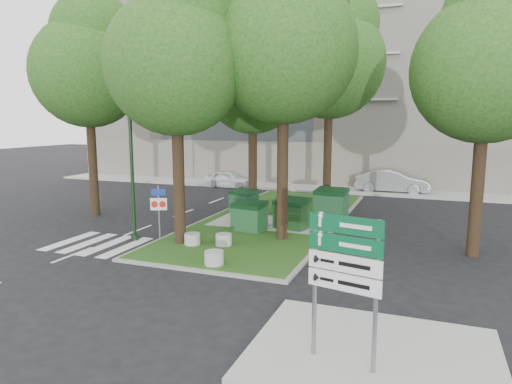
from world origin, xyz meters
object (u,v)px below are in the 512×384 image
at_px(tree_median_far, 332,52).
at_px(tree_street_right, 490,55).
at_px(tree_street_left, 89,61).
at_px(bollard_right, 214,258).
at_px(dumpster_b, 249,216).
at_px(dumpster_d, 331,203).
at_px(bollard_left, 192,239).
at_px(car_silver, 392,181).
at_px(dumpster_a, 244,202).
at_px(traffic_sign_pole, 159,205).
at_px(dumpster_c, 292,214).
at_px(street_lamp, 131,152).
at_px(tree_median_near_left, 178,51).
at_px(directional_sign, 345,267).
at_px(tree_median_near_right, 286,35).
at_px(bollard_mid, 224,239).
at_px(tree_median_mid, 255,76).
at_px(litter_bin, 334,209).
at_px(car_white, 229,179).

xyz_separation_m(tree_median_far, tree_street_right, (6.80, -7.00, -1.34)).
relative_size(tree_street_left, bollard_right, 17.42).
distance_m(dumpster_b, dumpster_d, 4.87).
height_order(bollard_left, car_silver, car_silver).
xyz_separation_m(dumpster_a, traffic_sign_pole, (-1.43, -5.57, 0.71)).
distance_m(dumpster_c, street_lamp, 7.24).
distance_m(tree_median_near_left, tree_median_far, 10.24).
bearing_deg(bollard_right, dumpster_a, 105.55).
relative_size(traffic_sign_pole, directional_sign, 0.75).
height_order(tree_median_near_right, dumpster_a, tree_median_near_right).
bearing_deg(bollard_right, tree_median_near_left, 138.61).
bearing_deg(dumpster_b, car_silver, 79.72).
xyz_separation_m(tree_median_near_left, car_silver, (6.60, 16.23, -6.53)).
relative_size(bollard_left, street_lamp, 0.11).
distance_m(tree_street_right, dumpster_a, 12.65).
height_order(bollard_mid, street_lamp, street_lamp).
height_order(tree_median_near_right, dumpster_b, tree_median_near_right).
bearing_deg(tree_median_near_left, traffic_sign_pole, 161.76).
relative_size(tree_street_left, bollard_mid, 18.05).
distance_m(tree_median_mid, bollard_right, 10.98).
height_order(bollard_right, car_silver, car_silver).
bearing_deg(dumpster_b, litter_bin, 62.66).
bearing_deg(street_lamp, bollard_mid, 3.01).
relative_size(tree_street_right, car_silver, 2.11).
bearing_deg(dumpster_d, tree_street_left, -157.04).
relative_size(bollard_mid, car_silver, 0.13).
bearing_deg(tree_street_left, tree_median_near_right, -8.13).
distance_m(tree_street_left, dumpster_c, 12.38).
bearing_deg(dumpster_a, litter_bin, 29.66).
xyz_separation_m(tree_median_near_left, tree_median_near_right, (3.50, 2.00, 0.67)).
xyz_separation_m(litter_bin, directional_sign, (2.77, -13.29, 1.56)).
height_order(tree_median_far, bollard_mid, tree_median_far).
bearing_deg(street_lamp, tree_median_far, 58.09).
xyz_separation_m(tree_median_near_right, car_silver, (3.10, 14.23, -7.20)).
height_order(tree_street_right, bollard_right, tree_street_right).
height_order(tree_street_left, car_white, tree_street_left).
relative_size(tree_median_near_left, bollard_left, 17.54).
bearing_deg(tree_street_right, dumpster_b, 178.60).
bearing_deg(dumpster_a, dumpster_c, -12.82).
height_order(tree_median_near_right, litter_bin, tree_median_near_right).
bearing_deg(car_white, car_silver, -78.44).
bearing_deg(traffic_sign_pole, directional_sign, -62.10).
bearing_deg(tree_median_mid, directional_sign, -62.47).
xyz_separation_m(tree_street_left, directional_sign, (14.38, -10.20, -5.58)).
xyz_separation_m(dumpster_d, bollard_left, (-3.93, -6.90, -0.47)).
xyz_separation_m(tree_median_near_left, bollard_mid, (1.65, 0.19, -6.98)).
xyz_separation_m(dumpster_c, bollard_left, (-2.81, -3.90, -0.43)).
relative_size(bollard_mid, car_white, 0.17).
bearing_deg(car_silver, bollard_mid, 161.62).
relative_size(tree_median_near_right, street_lamp, 2.03).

